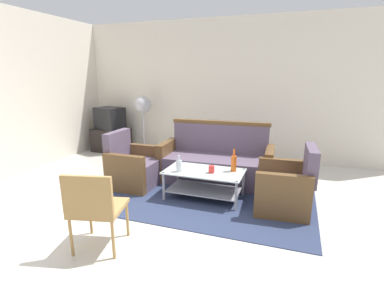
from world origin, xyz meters
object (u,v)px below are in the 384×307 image
object	(u,v)px
coffee_table	(204,180)
couch	(216,163)
wicker_chair	(95,205)
tv_stand	(111,140)
cup	(211,169)
pedestal_fan	(143,108)
armchair_right	(285,189)
armchair_left	(134,168)
bottle_clear	(179,165)
bottle_orange	(234,163)
television	(110,118)

from	to	relation	value
coffee_table	couch	bearing A→B (deg)	91.39
coffee_table	wicker_chair	distance (m)	1.72
tv_stand	wicker_chair	size ratio (longest dim) A/B	0.95
cup	pedestal_fan	distance (m)	2.89
armchair_right	cup	xyz separation A→B (m)	(-0.98, -0.05, 0.17)
couch	armchair_left	distance (m)	1.33
armchair_right	coffee_table	xyz separation A→B (m)	(-1.10, -0.01, -0.02)
coffee_table	cup	distance (m)	0.23
couch	tv_stand	distance (m)	2.98
bottle_clear	cup	distance (m)	0.45
bottle_clear	cup	bearing A→B (deg)	12.32
couch	wicker_chair	xyz separation A→B (m)	(-0.60, -2.31, 0.18)
couch	cup	xyz separation A→B (m)	(0.14, -0.76, 0.14)
bottle_orange	bottle_clear	world-z (taller)	bottle_orange
armchair_left	bottle_orange	size ratio (longest dim) A/B	2.70
bottle_clear	tv_stand	xyz separation A→B (m)	(-2.47, 1.96, -0.24)
couch	cup	bearing A→B (deg)	97.88
bottle_orange	tv_stand	distance (m)	3.61
couch	bottle_orange	size ratio (longest dim) A/B	5.80
cup	tv_stand	distance (m)	3.46
armchair_left	cup	size ratio (longest dim) A/B	8.50
armchair_left	couch	bearing A→B (deg)	117.30
bottle_clear	television	size ratio (longest dim) A/B	0.33
bottle_orange	tv_stand	size ratio (longest dim) A/B	0.39
cup	television	xyz separation A→B (m)	(-2.91, 1.87, 0.30)
television	couch	bearing A→B (deg)	174.96
couch	coffee_table	size ratio (longest dim) A/B	1.66
armchair_left	television	distance (m)	2.39
armchair_right	bottle_orange	size ratio (longest dim) A/B	2.70
couch	bottle_clear	size ratio (longest dim) A/B	7.99
pedestal_fan	cup	bearing A→B (deg)	-42.59
armchair_right	coffee_table	bearing A→B (deg)	86.90
armchair_right	tv_stand	size ratio (longest dim) A/B	1.06
armchair_left	television	xyz separation A→B (m)	(-1.59, 1.71, 0.47)
armchair_left	wicker_chair	bearing A→B (deg)	18.80
bottle_clear	television	world-z (taller)	television
couch	cup	distance (m)	0.79
bottle_orange	pedestal_fan	world-z (taller)	pedestal_fan
armchair_right	television	xyz separation A→B (m)	(-3.89, 1.82, 0.47)
armchair_left	television	world-z (taller)	television
armchair_right	pedestal_fan	size ratio (longest dim) A/B	0.67
bottle_orange	cup	size ratio (longest dim) A/B	3.15
television	tv_stand	bearing A→B (deg)	90.00
armchair_right	cup	bearing A→B (deg)	89.59
coffee_table	television	world-z (taller)	television
bottle_orange	coffee_table	bearing A→B (deg)	-162.02
bottle_orange	bottle_clear	bearing A→B (deg)	-159.39
coffee_table	bottle_orange	bearing A→B (deg)	17.98
armchair_left	tv_stand	size ratio (longest dim) A/B	1.06
armchair_right	television	bearing A→B (deg)	61.44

